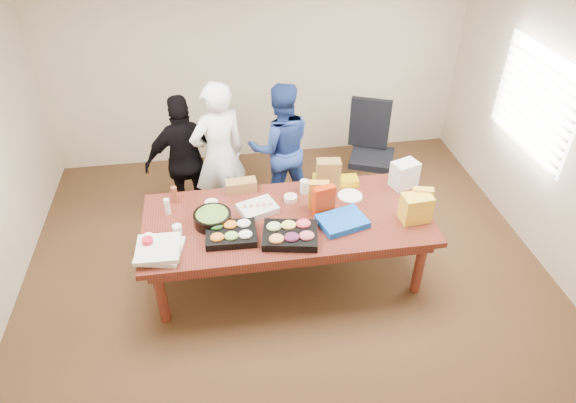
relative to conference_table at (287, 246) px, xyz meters
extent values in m
cube|color=#47301E|center=(0.00, 0.00, -0.39)|extent=(5.50, 5.00, 0.02)
cube|color=white|center=(0.00, 0.00, 2.33)|extent=(5.50, 5.00, 0.02)
cube|color=beige|center=(0.00, 2.50, 0.98)|extent=(5.50, 0.04, 2.70)
cube|color=beige|center=(2.75, 0.00, 0.98)|extent=(0.04, 5.00, 2.70)
cube|color=white|center=(2.72, 0.60, 1.12)|extent=(0.03, 1.40, 1.10)
cube|color=beige|center=(2.68, 0.60, 1.12)|extent=(0.04, 1.36, 1.00)
cube|color=#4C1C0F|center=(0.00, 0.00, 0.00)|extent=(2.80, 1.20, 0.75)
cube|color=black|center=(1.26, 1.28, 0.21)|extent=(0.78, 0.78, 1.17)
imported|color=white|center=(-0.60, 1.04, 0.50)|extent=(0.76, 0.64, 1.76)
imported|color=navy|center=(0.12, 1.26, 0.42)|extent=(0.80, 0.63, 1.59)
imported|color=black|center=(-0.97, 1.13, 0.42)|extent=(0.98, 0.55, 1.59)
cube|color=black|center=(-0.56, -0.21, 0.41)|extent=(0.48, 0.38, 0.07)
cube|color=black|center=(-0.02, -0.31, 0.41)|extent=(0.57, 0.48, 0.08)
cube|color=silver|center=(-0.27, 0.15, 0.41)|extent=(0.43, 0.38, 0.06)
cylinder|color=black|center=(-0.72, 0.02, 0.43)|extent=(0.44, 0.44, 0.12)
cube|color=blue|center=(0.51, -0.18, 0.41)|extent=(0.51, 0.43, 0.07)
cube|color=#B12704|center=(0.36, 0.01, 0.53)|extent=(0.23, 0.13, 0.31)
cube|color=gold|center=(1.30, -0.13, 0.52)|extent=(0.21, 0.12, 0.29)
cube|color=orange|center=(0.33, 0.11, 0.53)|extent=(0.21, 0.12, 0.31)
cylinder|color=silver|center=(0.24, 0.39, 0.45)|extent=(0.10, 0.10, 0.14)
cylinder|color=yellow|center=(0.37, 0.48, 0.45)|extent=(0.07, 0.07, 0.16)
cylinder|color=brown|center=(-1.08, 0.42, 0.47)|extent=(0.07, 0.07, 0.18)
cylinder|color=silver|center=(-1.15, 0.25, 0.46)|extent=(0.06, 0.06, 0.17)
cube|color=#D8A604|center=(0.69, 0.46, 0.42)|extent=(0.27, 0.16, 0.09)
cube|color=olive|center=(-0.40, 0.52, 0.44)|extent=(0.33, 0.16, 0.13)
cube|color=olive|center=(0.50, 0.45, 0.54)|extent=(0.26, 0.17, 0.32)
cylinder|color=red|center=(-1.30, -0.28, 0.44)|extent=(0.10, 0.10, 0.13)
cylinder|color=white|center=(-1.30, -0.21, 0.43)|extent=(0.11, 0.11, 0.12)
cylinder|color=white|center=(-1.05, -0.11, 0.43)|extent=(0.10, 0.10, 0.12)
cube|color=silver|center=(-1.20, -0.33, 0.40)|extent=(0.46, 0.46, 0.04)
cube|color=silver|center=(-1.21, -0.35, 0.44)|extent=(0.40, 0.40, 0.04)
cylinder|color=white|center=(0.70, 0.24, 0.38)|extent=(0.32, 0.32, 0.01)
cylinder|color=white|center=(0.59, 0.51, 0.38)|extent=(0.31, 0.31, 0.02)
cylinder|color=beige|center=(0.08, 0.27, 0.40)|extent=(0.16, 0.16, 0.05)
cylinder|color=silver|center=(-0.72, 0.30, 0.40)|extent=(0.16, 0.16, 0.05)
cube|color=white|center=(1.30, 0.36, 0.52)|extent=(0.31, 0.26, 0.28)
cube|color=yellow|center=(1.21, -0.22, 0.51)|extent=(0.29, 0.21, 0.28)
camera|label=1|loc=(-0.59, -3.84, 3.44)|focal=31.63mm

